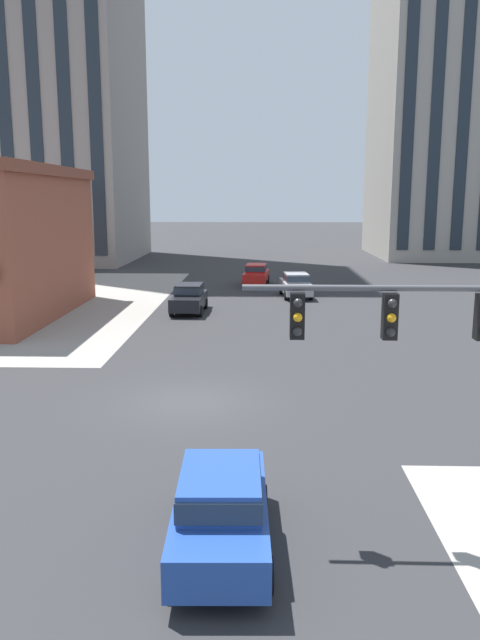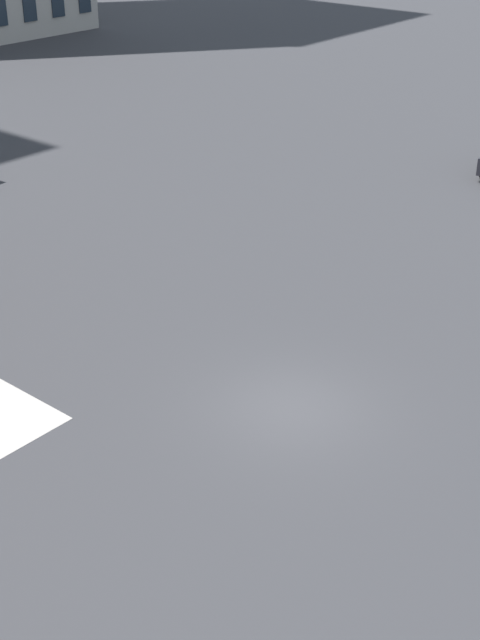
% 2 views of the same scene
% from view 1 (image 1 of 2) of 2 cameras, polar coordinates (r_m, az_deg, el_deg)
% --- Properties ---
extents(ground_plane, '(320.00, 320.00, 0.00)m').
position_cam_1_polar(ground_plane, '(21.26, -4.70, -7.37)').
color(ground_plane, '#2D2D30').
extents(car_main_northbound_near, '(1.98, 4.44, 1.68)m').
position_cam_1_polar(car_main_northbound_near, '(37.35, -4.67, 2.10)').
color(car_main_northbound_near, black).
rests_on(car_main_northbound_near, ground).
extents(car_main_southbound_near, '(2.13, 4.52, 1.68)m').
position_cam_1_polar(car_main_southbound_near, '(48.80, 1.48, 4.24)').
color(car_main_southbound_near, red).
rests_on(car_main_southbound_near, ground).
extents(car_main_southbound_far, '(2.18, 4.54, 1.68)m').
position_cam_1_polar(car_main_southbound_far, '(43.15, 5.11, 3.30)').
color(car_main_southbound_far, '#99999E').
rests_on(car_main_southbound_far, ground).
extents(car_cross_westbound, '(1.99, 4.45, 1.68)m').
position_cam_1_polar(car_cross_westbound, '(12.47, -1.77, -16.61)').
color(car_cross_westbound, '#23479E').
rests_on(car_cross_westbound, ground).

